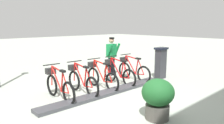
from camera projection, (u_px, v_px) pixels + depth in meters
ground_plane at (108, 94)px, 6.94m from camera, size 60.00×60.00×0.00m
dock_rail_base at (108, 92)px, 6.93m from camera, size 0.44×4.88×0.10m
payment_kiosk at (161, 62)px, 8.82m from camera, size 0.36×0.52×1.28m
bike_docked_0 at (132, 70)px, 8.55m from camera, size 1.72×0.54×1.02m
bike_docked_1 at (118, 73)px, 8.01m from camera, size 1.72×0.54×1.02m
bike_docked_2 at (101, 76)px, 7.46m from camera, size 1.72×0.54×1.02m
bike_docked_3 at (81, 80)px, 6.91m from camera, size 1.72×0.54×1.02m
bike_docked_4 at (58, 85)px, 6.37m from camera, size 1.72×0.54×1.02m
worker_near_rack at (112, 55)px, 9.20m from camera, size 0.49×0.66×1.66m
planter_bush at (158, 97)px, 5.02m from camera, size 0.76×0.76×0.97m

